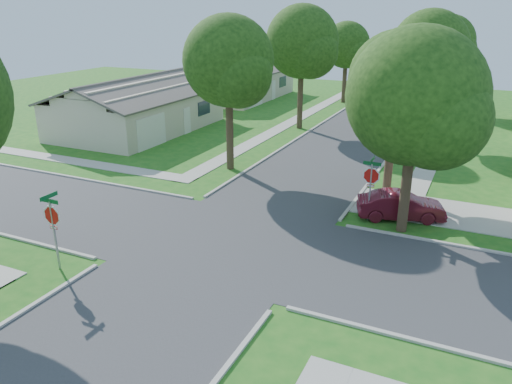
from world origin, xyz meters
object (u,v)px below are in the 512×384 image
(tree_e_mid, at_px, (430,53))
(tree_ne_corner, at_px, (417,103))
(tree_w_far, at_px, (347,47))
(car_curb_east, at_px, (410,117))
(stop_sign_sw, at_px, (52,219))
(tree_e_near, at_px, (398,84))
(tree_w_near, at_px, (229,66))
(car_driveway, at_px, (401,206))
(tree_w_mid, at_px, (303,45))
(house_nw_near, at_px, (139,111))
(car_curb_west, at_px, (386,93))
(stop_sign_ne, at_px, (371,178))
(tree_e_far, at_px, (447,45))
(house_nw_far, at_px, (237,84))

(tree_e_mid, relative_size, tree_ne_corner, 1.06)
(tree_w_far, bearing_deg, car_curb_east, -46.01)
(stop_sign_sw, height_order, tree_e_near, tree_e_near)
(tree_w_near, bearing_deg, tree_e_near, -0.00)
(car_driveway, bearing_deg, tree_w_mid, 15.64)
(stop_sign_sw, height_order, car_driveway, stop_sign_sw)
(tree_w_far, relative_size, car_driveway, 2.05)
(tree_e_near, bearing_deg, tree_w_far, 110.61)
(tree_e_near, relative_size, tree_e_mid, 0.90)
(car_curb_east, bearing_deg, tree_w_near, -109.36)
(tree_w_mid, bearing_deg, stop_sign_sw, -90.13)
(car_curb_east, bearing_deg, tree_e_mid, -66.66)
(house_nw_near, distance_m, car_driveway, 23.97)
(tree_e_near, distance_m, car_curb_east, 17.65)
(stop_sign_sw, xyz_separation_m, house_nw_near, (-11.29, 19.70, -0.51))
(tree_w_far, height_order, car_driveway, tree_w_far)
(house_nw_near, bearing_deg, stop_sign_sw, -60.17)
(stop_sign_sw, bearing_deg, car_curb_west, 85.32)
(tree_e_near, height_order, house_nw_near, tree_e_near)
(tree_e_near, bearing_deg, house_nw_near, 163.89)
(tree_e_near, bearing_deg, stop_sign_ne, -90.68)
(tree_e_near, xyz_separation_m, tree_w_far, (-9.40, 25.00, -0.14))
(tree_w_far, relative_size, car_curb_west, 1.83)
(tree_e_mid, bearing_deg, tree_e_near, -90.03)
(tree_e_far, relative_size, house_nw_near, 0.64)
(tree_w_near, relative_size, house_nw_near, 0.66)
(tree_w_near, distance_m, tree_w_far, 25.01)
(tree_w_near, xyz_separation_m, car_curb_east, (7.84, 16.87, -5.44))
(tree_w_near, distance_m, tree_w_mid, 12.01)
(tree_e_far, bearing_deg, stop_sign_sw, -103.73)
(stop_sign_ne, height_order, tree_w_mid, tree_w_mid)
(tree_e_far, xyz_separation_m, car_curb_east, (-1.55, -8.13, -5.30))
(tree_e_near, relative_size, tree_w_mid, 0.87)
(stop_sign_ne, distance_m, tree_w_mid, 19.31)
(stop_sign_ne, height_order, car_driveway, stop_sign_ne)
(tree_e_near, relative_size, house_nw_far, 0.61)
(tree_w_mid, distance_m, house_nw_far, 16.56)
(tree_w_mid, xyz_separation_m, house_nw_near, (-11.35, -6.01, -4.97))
(tree_w_near, height_order, tree_w_mid, tree_w_mid)
(tree_ne_corner, bearing_deg, tree_e_far, 93.09)
(tree_w_near, relative_size, tree_w_mid, 0.94)
(tree_e_far, bearing_deg, car_curb_east, -100.81)
(house_nw_near, bearing_deg, tree_w_near, -27.83)
(tree_e_mid, relative_size, house_nw_near, 0.68)
(stop_sign_sw, relative_size, tree_ne_corner, 0.34)
(stop_sign_ne, height_order, tree_w_near, tree_w_near)
(stop_sign_sw, height_order, tree_w_near, tree_w_near)
(stop_sign_ne, xyz_separation_m, tree_ne_corner, (1.66, -0.49, 3.56))
(tree_w_near, distance_m, house_nw_far, 26.05)
(tree_ne_corner, xyz_separation_m, car_driveway, (-0.36, 1.29, -4.95))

